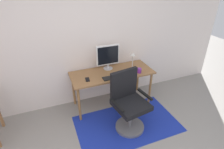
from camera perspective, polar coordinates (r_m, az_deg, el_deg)
The scene contains 10 objects.
wall_back at distance 3.47m, azimuth -7.39°, elevation 11.16°, with size 6.00×0.10×2.60m, color silver.
area_rug at distance 3.39m, azimuth 4.68°, elevation -14.86°, with size 1.76×1.05×0.01m, color #192C9A.
desk at distance 3.48m, azimuth 0.02°, elevation -0.31°, with size 1.54×0.62×0.71m.
monitor at distance 3.47m, azimuth -1.28°, elevation 5.75°, with size 0.44×0.18×0.47m.
keyboard at distance 3.27m, azimuth 0.82°, elevation -0.77°, with size 0.43×0.13×0.02m, color black.
computer_mouse at distance 3.41m, azimuth 4.94°, elevation 0.56°, with size 0.06×0.10×0.03m, color white.
coffee_cup at distance 3.45m, azimuth 8.41°, elevation 1.23°, with size 0.08×0.08×0.09m, color #6E268A.
cell_phone at distance 3.23m, azimuth -7.59°, elevation -1.53°, with size 0.07×0.14×0.01m, color black.
desk_lamp at distance 3.46m, azimuth 6.40°, elevation 5.05°, with size 0.11×0.11×0.36m.
office_chair at distance 3.07m, azimuth 5.14°, elevation -9.26°, with size 0.63×0.58×1.02m.
Camera 1 is at (-0.79, -1.01, 2.34)m, focal length 29.65 mm.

